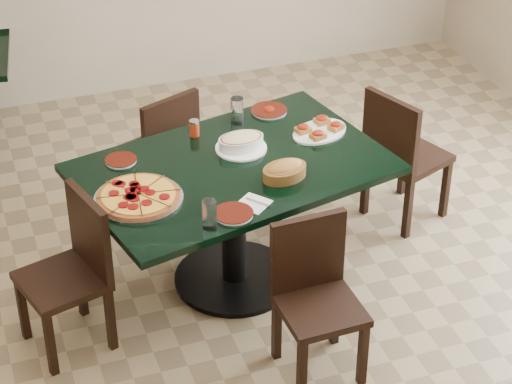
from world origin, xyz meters
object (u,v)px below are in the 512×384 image
object	(u,v)px
main_table	(233,195)
chair_far	(162,149)
chair_left	(74,265)
bread_basket	(285,171)
pepperoni_pizza	(138,197)
chair_right	(400,151)
chair_near	(315,290)
lasagna_casserole	(241,142)
bruschetta_platter	(320,129)

from	to	relation	value
main_table	chair_far	bearing A→B (deg)	91.12
chair_left	bread_basket	size ratio (longest dim) A/B	3.04
chair_far	pepperoni_pizza	size ratio (longest dim) A/B	1.88
chair_far	pepperoni_pizza	bearing A→B (deg)	47.60
chair_right	chair_near	bearing A→B (deg)	114.80
chair_near	lasagna_casserole	world-z (taller)	lasagna_casserole
chair_far	bread_basket	distance (m)	1.09
chair_left	pepperoni_pizza	world-z (taller)	chair_left
bruschetta_platter	lasagna_casserole	bearing A→B (deg)	161.26
chair_left	lasagna_casserole	xyz separation A→B (m)	(0.98, 0.33, 0.34)
chair_far	bread_basket	xyz separation A→B (m)	(0.40, -0.96, 0.33)
chair_near	pepperoni_pizza	size ratio (longest dim) A/B	1.84
pepperoni_pizza	chair_near	bearing A→B (deg)	-40.25
chair_far	pepperoni_pizza	world-z (taller)	chair_far
chair_far	pepperoni_pizza	distance (m)	1.03
main_table	chair_right	bearing A→B (deg)	0.05
pepperoni_pizza	lasagna_casserole	world-z (taller)	lasagna_casserole
pepperoni_pizza	lasagna_casserole	size ratio (longest dim) A/B	1.61
pepperoni_pizza	main_table	bearing A→B (deg)	15.74
main_table	chair_near	xyz separation A→B (m)	(0.17, -0.74, -0.12)
bread_basket	chair_near	bearing A→B (deg)	-108.36
main_table	chair_near	bearing A→B (deg)	-90.32
chair_far	chair_left	size ratio (longest dim) A/B	1.00
main_table	chair_far	xyz separation A→B (m)	(-0.19, 0.76, -0.11)
pepperoni_pizza	chair_right	bearing A→B (deg)	13.82
chair_left	bread_basket	xyz separation A→B (m)	(1.10, -0.01, 0.33)
pepperoni_pizza	bread_basket	world-z (taller)	bread_basket
lasagna_casserole	bread_basket	world-z (taller)	bread_basket
chair_right	bread_basket	xyz separation A→B (m)	(-0.90, -0.45, 0.32)
bruschetta_platter	bread_basket	bearing A→B (deg)	-154.93
chair_near	lasagna_casserole	bearing A→B (deg)	92.88
chair_far	chair_right	bearing A→B (deg)	136.78
chair_near	pepperoni_pizza	distance (m)	0.97
pepperoni_pizza	bread_basket	size ratio (longest dim) A/B	1.62
chair_right	bruschetta_platter	bearing A→B (deg)	76.98
pepperoni_pizza	lasagna_casserole	distance (m)	0.69
chair_near	chair_right	world-z (taller)	chair_right
chair_right	bruschetta_platter	xyz separation A→B (m)	(-0.56, -0.09, 0.30)
chair_near	chair_far	bearing A→B (deg)	101.47
lasagna_casserole	bruschetta_platter	size ratio (longest dim) A/B	0.69
chair_left	pepperoni_pizza	xyz separation A→B (m)	(0.35, 0.04, 0.31)
bread_basket	chair_right	bearing A→B (deg)	13.09
bread_basket	bruschetta_platter	bearing A→B (deg)	33.26
chair_far	bread_basket	world-z (taller)	bread_basket
chair_left	lasagna_casserole	bearing A→B (deg)	93.11
chair_far	chair_right	world-z (taller)	chair_right
bruschetta_platter	chair_right	bearing A→B (deg)	-12.92
chair_left	bruschetta_platter	xyz separation A→B (m)	(1.44, 0.36, 0.31)
chair_far	bruschetta_platter	bearing A→B (deg)	119.47
main_table	bread_basket	world-z (taller)	bread_basket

